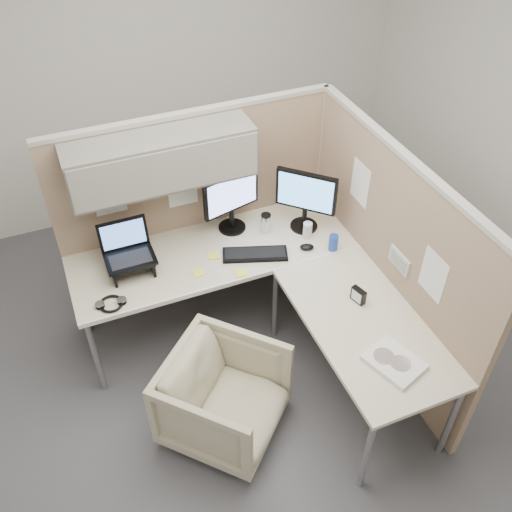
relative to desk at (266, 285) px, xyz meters
name	(u,v)px	position (x,y,z in m)	size (l,w,h in m)	color
ground	(256,368)	(-0.12, -0.13, -0.69)	(4.50, 4.50, 0.00)	#46454C
partition_back	(182,189)	(-0.34, 0.70, 0.41)	(2.00, 0.36, 1.63)	#9E8168
partition_right	(385,258)	(0.78, -0.19, 0.13)	(0.07, 2.03, 1.63)	#9E8168
desk	(266,285)	(0.00, 0.00, 0.00)	(2.00, 1.98, 0.73)	beige
office_chair	(224,394)	(-0.49, -0.48, -0.34)	(0.68, 0.63, 0.70)	beige
monitor_left	(231,198)	(-0.02, 0.60, 0.32)	(0.44, 0.20, 0.47)	black
monitor_right	(306,196)	(0.48, 0.42, 0.32)	(0.34, 0.33, 0.47)	black
laptop_station	(129,255)	(-0.80, 0.44, 0.17)	(0.33, 0.28, 0.34)	black
keyboard	(255,254)	(0.02, 0.26, 0.05)	(0.45, 0.15, 0.02)	black
mouse	(307,247)	(0.39, 0.18, 0.06)	(0.10, 0.06, 0.04)	black
travel_mug	(266,223)	(0.20, 0.47, 0.12)	(0.07, 0.07, 0.15)	silver
soda_can_green	(333,243)	(0.55, 0.11, 0.10)	(0.07, 0.07, 0.12)	#1E3FA5
soda_can_silver	(307,230)	(0.45, 0.30, 0.10)	(0.07, 0.07, 0.12)	silver
sticky_note_d	(214,256)	(-0.25, 0.36, 0.05)	(0.08, 0.08, 0.01)	#F3F440
sticky_note_b	(241,273)	(-0.13, 0.12, 0.05)	(0.08, 0.08, 0.01)	#F3F440
sticky_note_a	(199,273)	(-0.40, 0.24, 0.05)	(0.08, 0.08, 0.01)	#F3F440
headphones	(111,304)	(-1.00, 0.17, 0.06)	(0.19, 0.17, 0.03)	black
paper_stack	(394,362)	(0.40, -0.91, 0.06)	(0.33, 0.37, 0.03)	white
desk_clock	(358,295)	(0.46, -0.40, 0.09)	(0.07, 0.11, 0.10)	black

